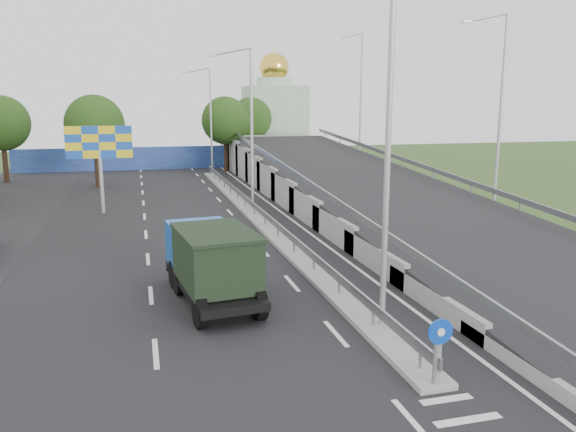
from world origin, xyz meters
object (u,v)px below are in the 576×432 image
object	(u,v)px
church	(274,116)
dump_truck	(211,259)
lamp_post_mid	(249,121)
sign_bollard	(438,351)
billboard	(99,147)
lamp_post_far	(209,115)
lamp_post_near	(382,140)

from	to	relation	value
church	dump_truck	bearing A→B (deg)	-106.09
lamp_post_mid	church	distance (m)	35.41
sign_bollard	billboard	size ratio (longest dim) A/B	0.30
dump_truck	lamp_post_far	bearing A→B (deg)	76.10
lamp_post_mid	dump_truck	size ratio (longest dim) A/B	1.60
billboard	church	bearing A→B (deg)	59.30
billboard	lamp_post_far	bearing A→B (deg)	63.16
lamp_post_mid	dump_truck	xyz separation A→B (m)	(-4.52, -15.96, -4.32)
church	sign_bollard	bearing A→B (deg)	-99.81
church	lamp_post_near	bearing A→B (deg)	-100.38
sign_bollard	lamp_post_mid	world-z (taller)	lamp_post_mid
lamp_post_near	lamp_post_far	size ratio (longest dim) A/B	1.00
lamp_post_near	lamp_post_far	world-z (taller)	same
lamp_post_mid	lamp_post_far	bearing A→B (deg)	90.00
sign_bollard	lamp_post_mid	bearing A→B (deg)	89.74
lamp_post_far	lamp_post_near	bearing A→B (deg)	-90.00
sign_bollard	dump_truck	xyz separation A→B (m)	(-4.41, 7.86, 0.45)
sign_bollard	lamp_post_near	xyz separation A→B (m)	(0.11, 3.83, 4.77)
lamp_post_near	sign_bollard	bearing A→B (deg)	-91.64
church	billboard	distance (m)	37.23
church	dump_truck	distance (m)	52.14
lamp_post_far	church	bearing A→B (deg)	54.76
dump_truck	lamp_post_mid	bearing A→B (deg)	67.45
lamp_post_near	church	xyz separation A→B (m)	(9.89, 54.00, -0.50)
lamp_post_far	billboard	xyz separation A→B (m)	(-9.11, -18.00, -1.62)
lamp_post_far	lamp_post_mid	bearing A→B (deg)	-90.00
sign_bollard	church	world-z (taller)	church
sign_bollard	lamp_post_far	distance (m)	44.08
sign_bollard	lamp_post_far	world-z (taller)	lamp_post_far
lamp_post_mid	lamp_post_far	xyz separation A→B (m)	(0.00, 20.00, 0.00)
lamp_post_mid	billboard	distance (m)	9.47
lamp_post_near	church	bearing A→B (deg)	79.62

